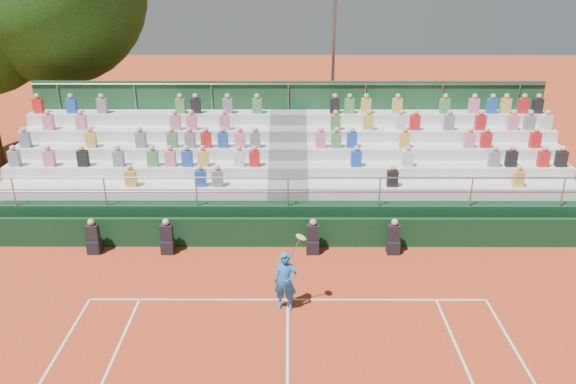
{
  "coord_description": "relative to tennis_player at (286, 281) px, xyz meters",
  "views": [
    {
      "loc": [
        0.04,
        -13.25,
        8.63
      ],
      "look_at": [
        0.0,
        3.5,
        1.8
      ],
      "focal_mm": 35.0,
      "sensor_mm": 36.0,
      "label": 1
    }
  ],
  "objects": [
    {
      "name": "tennis_player",
      "position": [
        0.0,
        0.0,
        0.0
      ],
      "size": [
        0.87,
        0.53,
        2.22
      ],
      "color": "blue",
      "rests_on": "ground"
    },
    {
      "name": "ground",
      "position": [
        0.06,
        0.42,
        -0.85
      ],
      "size": [
        90.0,
        90.0,
        0.0
      ],
      "primitive_type": "plane",
      "color": "#B7401E",
      "rests_on": "ground"
    },
    {
      "name": "line_officials",
      "position": [
        -1.42,
        3.17,
        -0.37
      ],
      "size": [
        9.98,
        0.4,
        1.19
      ],
      "color": "black",
      "rests_on": "ground"
    },
    {
      "name": "floodlight_mast",
      "position": [
        2.17,
        13.94,
        4.45
      ],
      "size": [
        0.6,
        0.25,
        9.23
      ],
      "color": "gray",
      "rests_on": "ground"
    },
    {
      "name": "courtside_wall",
      "position": [
        0.06,
        3.62,
        -0.35
      ],
      "size": [
        20.0,
        0.15,
        1.0
      ],
      "primitive_type": "cube",
      "color": "black",
      "rests_on": "ground"
    },
    {
      "name": "grandstand",
      "position": [
        0.07,
        6.87,
        0.23
      ],
      "size": [
        20.0,
        5.2,
        4.4
      ],
      "color": "black",
      "rests_on": "ground"
    }
  ]
}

